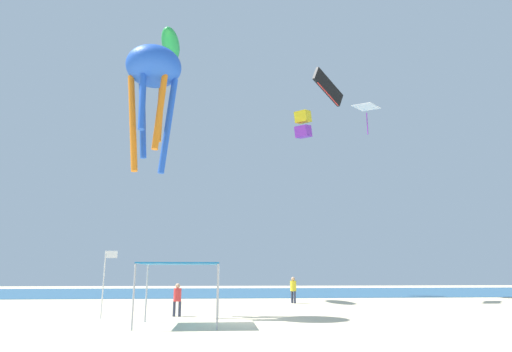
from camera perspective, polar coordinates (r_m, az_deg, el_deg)
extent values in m
cube|color=beige|center=(20.25, -1.70, -19.14)|extent=(110.00, 110.00, 0.10)
cube|color=#28608C|center=(50.62, -3.42, -15.29)|extent=(110.00, 24.88, 0.03)
cylinder|color=#B2B2B7|center=(17.86, -16.11, -15.27)|extent=(0.07, 0.07, 2.53)
cylinder|color=#B2B2B7|center=(17.52, -5.19, -15.76)|extent=(0.07, 0.07, 2.53)
cylinder|color=#B2B2B7|center=(20.72, -14.48, -14.96)|extent=(0.07, 0.07, 2.53)
cylinder|color=#B2B2B7|center=(20.43, -5.10, -15.34)|extent=(0.07, 0.07, 2.53)
cube|color=#1972B7|center=(19.04, -10.08, -11.49)|extent=(3.33, 2.98, 0.06)
cylinder|color=#33384C|center=(22.94, -10.21, -17.15)|extent=(0.15, 0.15, 0.74)
cylinder|color=#33384C|center=(23.03, -10.93, -17.11)|extent=(0.15, 0.15, 0.74)
cylinder|color=red|center=(22.94, -10.49, -15.40)|extent=(0.39, 0.39, 0.65)
sphere|color=tan|center=(22.92, -10.45, -14.29)|extent=(0.24, 0.24, 0.24)
cylinder|color=#33384C|center=(32.33, 5.22, -15.90)|extent=(0.17, 0.17, 0.85)
cylinder|color=#33384C|center=(32.60, 4.86, -15.88)|extent=(0.17, 0.17, 0.85)
cylinder|color=yellow|center=(32.43, 5.01, -14.48)|extent=(0.45, 0.45, 0.74)
sphere|color=tan|center=(32.42, 5.00, -13.58)|extent=(0.28, 0.28, 0.28)
cylinder|color=silver|center=(22.60, -19.81, -13.52)|extent=(0.06, 0.06, 3.23)
cube|color=white|center=(22.54, -18.77, -9.93)|extent=(0.55, 0.02, 0.35)
cube|color=white|center=(45.38, 14.57, 8.96)|extent=(3.07, 3.07, 0.33)
cylinder|color=purple|center=(44.75, 14.70, 6.82)|extent=(0.15, 0.15, 2.31)
cube|color=yellow|center=(46.18, 6.31, 7.89)|extent=(2.05, 2.08, 1.46)
cube|color=purple|center=(45.62, 6.36, 5.93)|extent=(2.05, 2.08, 1.46)
cube|color=black|center=(39.11, 9.67, 11.65)|extent=(3.46, 2.99, 2.62)
cube|color=red|center=(38.88, 9.70, 10.89)|extent=(2.53, 2.29, 1.44)
ellipsoid|color=blue|center=(26.04, -13.55, 14.07)|extent=(4.08, 4.08, 2.28)
cylinder|color=blue|center=(24.28, -15.00, 9.83)|extent=(0.48, 0.67, 3.53)
cylinder|color=orange|center=(24.06, -12.76, 8.57)|extent=(0.64, 0.70, 4.58)
cylinder|color=blue|center=(24.67, -11.72, 6.68)|extent=(0.90, 0.44, 5.61)
cylinder|color=orange|center=(25.81, -12.75, 8.32)|extent=(0.48, 0.67, 3.53)
cylinder|color=blue|center=(25.65, -14.98, 7.33)|extent=(0.64, 0.70, 4.58)
cylinder|color=orange|center=(24.71, -16.22, 6.89)|extent=(0.90, 0.44, 5.61)
ellipsoid|color=green|center=(41.66, -11.36, 16.90)|extent=(1.64, 5.38, 1.59)
cone|color=teal|center=(42.08, -11.31, 17.89)|extent=(0.80, 0.79, 0.57)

